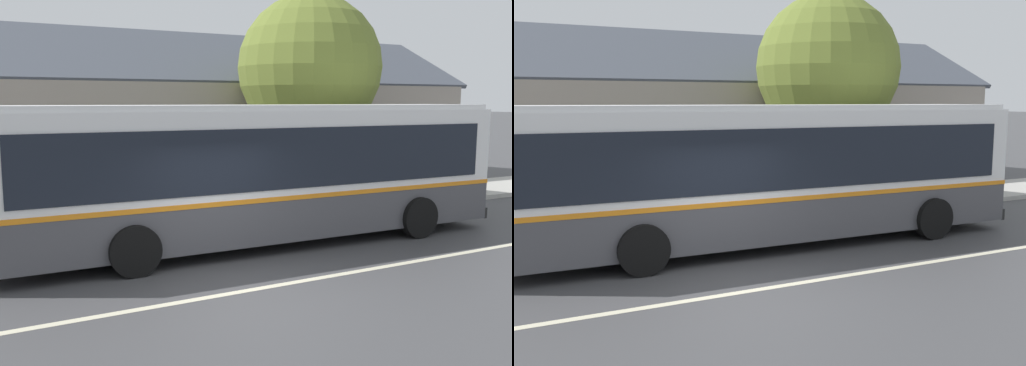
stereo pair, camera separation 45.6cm
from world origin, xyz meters
The scene contains 6 objects.
ground_plane centered at (0.00, 0.00, 0.00)m, with size 300.00×300.00×0.00m, color #424244.
sidewalk_far centered at (0.00, 6.00, 0.07)m, with size 60.00×3.00×0.15m, color #ADAAA3.
lane_divider_stripe centered at (0.00, 0.00, 0.00)m, with size 60.00×0.16×0.01m, color beige.
community_building centered at (1.56, 12.68, 2.08)m, with size 26.29×8.29×6.98m.
transit_bus centered at (1.81, 2.90, 1.73)m, with size 12.08×2.97×3.21m.
street_tree_primary centered at (5.77, 6.93, 4.34)m, with size 4.57×4.57×6.64m.
Camera 2 is at (-4.01, -8.77, 3.29)m, focal length 40.00 mm.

